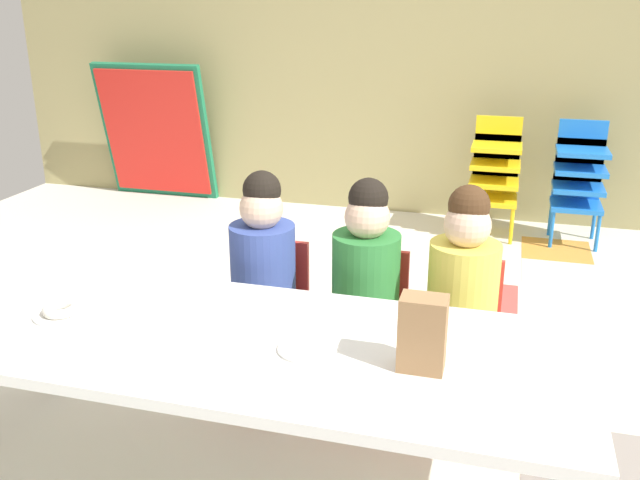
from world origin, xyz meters
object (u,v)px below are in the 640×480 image
Objects in this scene: paper_plate_center_table at (308,349)px; seated_child_far_right at (463,282)px; seated_child_middle_seat at (366,272)px; craft_table at (243,348)px; donut_powdered_on_plate at (61,309)px; kid_chair_blue_stack at (579,175)px; paper_plate_near_edge at (62,315)px; kid_chair_yellow_stack at (495,170)px; folded_activity_table at (156,132)px; paper_bag_brown at (423,334)px; seated_child_near_camera at (264,262)px.

seated_child_far_right is at bearing 58.10° from paper_plate_center_table.
seated_child_middle_seat is 5.10× the size of paper_plate_center_table.
seated_child_middle_seat reaches higher than craft_table.
seated_child_middle_seat is 7.73× the size of donut_powdered_on_plate.
kid_chair_blue_stack is 3.44m from paper_plate_near_edge.
seated_child_far_right is at bearing -91.04° from kid_chair_yellow_stack.
seated_child_far_right is 0.84× the size of folded_activity_table.
craft_table is 9.49× the size of paper_bag_brown.
kid_chair_blue_stack is 3.08m from paper_plate_center_table.
seated_child_near_camera is 0.80m from paper_plate_near_edge.
seated_child_middle_seat is 0.84× the size of folded_activity_table.
kid_chair_yellow_stack is (0.04, 2.26, -0.10)m from seated_child_far_right.
seated_child_middle_seat is at bearing 35.94° from paper_plate_near_edge.
paper_bag_brown is at bearing -102.33° from kid_chair_blue_stack.
folded_activity_table is at bearing 128.79° from paper_bag_brown.
kid_chair_yellow_stack is at bearing 88.96° from seated_child_far_right.
kid_chair_yellow_stack is at bearing 79.82° from seated_child_middle_seat.
donut_powdered_on_plate is at bearing -144.06° from seated_child_middle_seat.
paper_plate_center_table is at bearing -108.57° from kid_chair_blue_stack.
donut_powdered_on_plate is at bearing -126.23° from seated_child_near_camera.
seated_child_near_camera reaches higher than craft_table.
folded_activity_table is 6.04× the size of paper_plate_near_edge.
paper_plate_center_table is at bearing -93.57° from seated_child_middle_seat.
craft_table is 1.92× the size of folded_activity_table.
paper_plate_center_table is (-0.04, -0.65, 0.01)m from seated_child_middle_seat.
paper_bag_brown reaches higher than donut_powdered_on_plate.
folded_activity_table reaches higher than paper_bag_brown.
seated_child_middle_seat is (0.26, 0.62, 0.04)m from craft_table.
kid_chair_yellow_stack is 1.00× the size of kid_chair_blue_stack.
seated_child_middle_seat and seated_child_far_right have the same top height.
kid_chair_yellow_stack reaches higher than paper_plate_near_edge.
kid_chair_blue_stack is 4.44× the size of paper_plate_near_edge.
donut_powdered_on_plate is at bearing -66.78° from folded_activity_table.
craft_table is 11.60× the size of paper_plate_center_table.
kid_chair_blue_stack is at bearing 75.78° from seated_child_far_right.
kid_chair_blue_stack is at bearing 67.43° from craft_table.
folded_activity_table reaches higher than seated_child_middle_seat.
paper_plate_near_edge is at bearing -152.79° from seated_child_far_right.
seated_child_middle_seat reaches higher than paper_plate_near_edge.
paper_plate_near_edge is (-1.83, -2.91, 0.10)m from kid_chair_blue_stack.
seated_child_far_right is 5.10× the size of paper_plate_center_table.
paper_plate_center_table is (-0.45, -2.92, 0.10)m from kid_chair_yellow_stack.
kid_chair_blue_stack reaches higher than donut_powdered_on_plate.
kid_chair_yellow_stack is at bearing 87.89° from paper_bag_brown.
folded_activity_table is at bearing 122.42° from craft_table.
kid_chair_blue_stack is (0.53, 0.00, 0.00)m from kid_chair_yellow_stack.
kid_chair_blue_stack is 3.44m from donut_powdered_on_plate.
paper_plate_near_edge is (-1.19, 0.02, -0.11)m from paper_bag_brown.
folded_activity_table is (-1.97, 3.10, 0.02)m from craft_table.
craft_table is at bearing -103.02° from kid_chair_yellow_stack.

